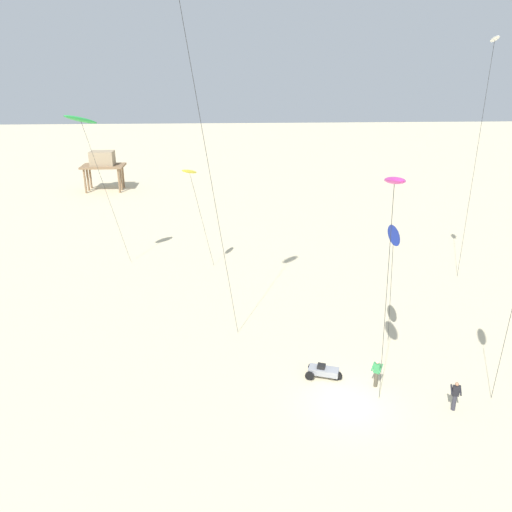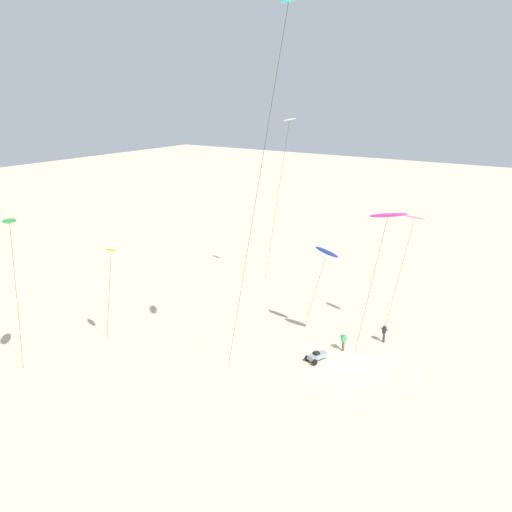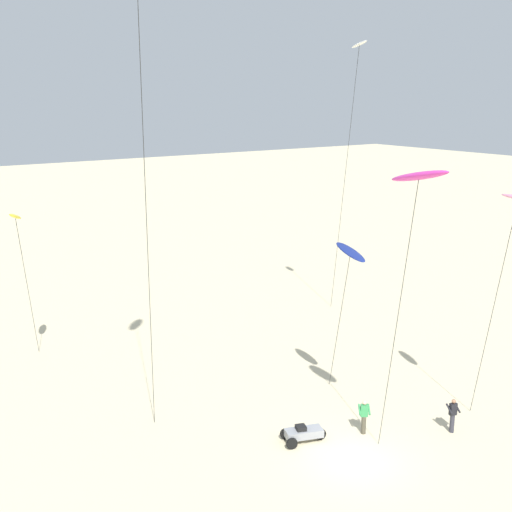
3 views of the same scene
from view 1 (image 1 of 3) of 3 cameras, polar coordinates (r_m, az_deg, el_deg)
ground_plane at (r=28.87m, az=10.05°, el=-15.74°), size 260.00×260.00×0.00m
kite_navy at (r=29.25m, az=14.98°, el=2.13°), size 1.69×3.80×8.45m
kite_magenta at (r=22.06m, az=15.06°, el=7.91°), size 1.74×4.04×12.92m
kite_green at (r=41.39m, az=-18.77°, el=14.01°), size 3.11×5.56×13.53m
kite_yellow at (r=40.22m, az=-7.33°, el=9.10°), size 2.25×4.51×9.54m
kite_white at (r=39.25m, az=24.70°, el=19.83°), size 2.34×4.96×18.58m
kite_flyer_nearest at (r=29.96m, az=13.18°, el=-12.43°), size 0.72×0.71×1.67m
kite_flyer_middle at (r=29.37m, az=21.15°, el=-14.16°), size 0.63×0.61×1.67m
stilt_house at (r=74.78m, az=-16.59°, el=9.95°), size 5.70×3.73×5.44m
beach_buggy at (r=30.42m, az=7.40°, el=-12.49°), size 2.12×1.42×0.82m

